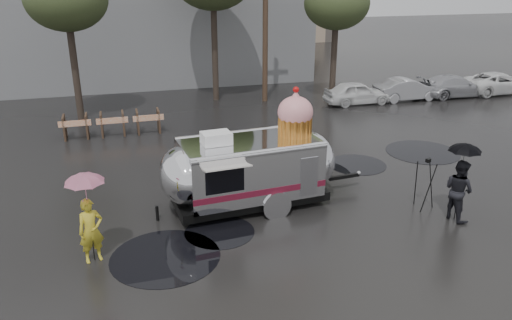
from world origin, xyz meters
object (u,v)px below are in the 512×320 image
object	(u,v)px
person_right	(459,190)
tripod	(426,179)
person_left	(91,231)
airstream_trailer	(252,166)

from	to	relation	value
person_right	tripod	bearing A→B (deg)	18.74
person_left	tripod	distance (m)	9.42
person_right	person_left	bearing A→B (deg)	76.13
tripod	airstream_trailer	bearing A→B (deg)	143.63
person_left	tripod	size ratio (longest dim) A/B	1.03
person_right	tripod	world-z (taller)	person_right
airstream_trailer	person_right	size ratio (longest dim) A/B	3.74
person_left	tripod	bearing A→B (deg)	-14.37
person_left	person_right	distance (m)	9.91
airstream_trailer	person_right	distance (m)	5.89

